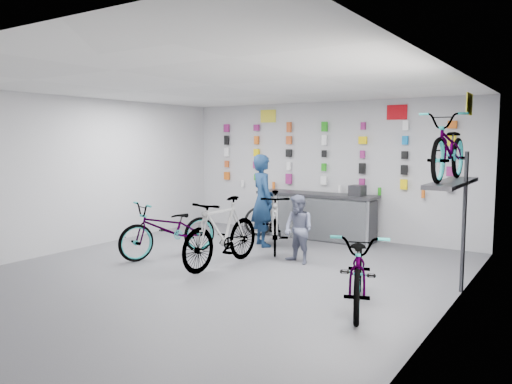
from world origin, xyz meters
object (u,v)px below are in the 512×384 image
Objects in this scene: bike_center at (222,232)px; counter at (315,216)px; clerk at (263,200)px; bike_service at (275,221)px; bike_right at (360,268)px; bike_left at (169,229)px; customer at (299,229)px.

counter is at bearing 87.33° from bike_center.
counter is 1.46m from clerk.
bike_center is 1.03× the size of bike_service.
bike_center reaches higher than bike_right.
bike_left reaches higher than counter.
bike_left is (-1.50, -3.03, 0.03)m from counter.
customer reaches higher than counter.
customer is (0.87, -0.65, 0.03)m from bike_service.
bike_service is (-2.63, 2.27, 0.06)m from bike_right.
clerk is 1.63m from customer.
bike_service is at bearing 87.26° from bike_center.
bike_right is (2.51, -3.79, 0.03)m from counter.
bike_right is 1.64× the size of customer.
bike_left reaches higher than bike_right.
counter is 3.38m from bike_left.
counter is at bearing -77.49° from clerk.
bike_right is 3.48m from bike_service.
customer is at bearing 116.79° from bike_right.
customer is at bearing -71.04° from counter.
bike_service is 1.59× the size of customer.
counter is 2.24× the size of customer.
bike_center is 1.35m from customer.
bike_center is at bearing -122.52° from customer.
bike_center is at bearing 136.36° from clerk.
customer reaches higher than bike_service.
counter is 1.36× the size of bike_left.
bike_left is 1.25m from bike_center.
bike_right is 2.39m from customer.
clerk is (-0.57, -1.27, 0.45)m from counter.
bike_right is at bearing -12.54° from bike_center.
clerk is at bearing 160.99° from customer.
customer is at bearing -67.79° from bike_service.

